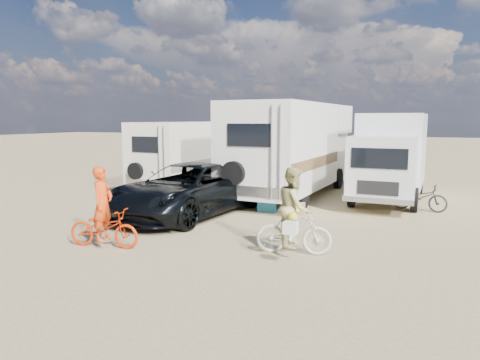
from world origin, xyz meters
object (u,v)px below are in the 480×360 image
at_px(bike_man, 104,228).
at_px(crate, 297,208).
at_px(rv_left, 197,155).
at_px(rider_man, 103,211).
at_px(rider_woman, 294,215).
at_px(cooler, 268,204).
at_px(box_truck, 390,157).
at_px(rv_main, 293,150).
at_px(bike_woman, 294,232).
at_px(bike_parked, 419,197).
at_px(dark_suv, 188,190).

xyz_separation_m(bike_man, crate, (3.10, 5.31, -0.28)).
bearing_deg(rv_left, rider_man, -72.08).
xyz_separation_m(rider_woman, cooler, (-2.08, 4.09, -0.64)).
relative_size(box_truck, crate, 14.85).
bearing_deg(rv_main, bike_man, -100.03).
height_order(bike_woman, bike_parked, bike_woman).
xyz_separation_m(rider_man, rider_woman, (4.19, 1.22, 0.03)).
relative_size(bike_man, crate, 3.97).
xyz_separation_m(rv_main, rider_man, (-1.95, -8.67, -0.91)).
relative_size(rv_left, cooler, 11.75).
xyz_separation_m(rv_main, rv_left, (-4.47, 0.38, -0.35)).
xyz_separation_m(rv_left, rider_woman, (6.72, -7.83, -0.54)).
bearing_deg(rv_main, bike_parked, -13.23).
relative_size(rider_man, cooler, 2.81).
bearing_deg(rv_left, bike_man, -72.08).
bearing_deg(crate, rider_man, -120.27).
distance_m(rv_main, rv_left, 4.50).
xyz_separation_m(rv_left, bike_parked, (9.12, -1.70, -0.97)).
xyz_separation_m(rv_main, crate, (1.15, -3.36, -1.59)).
distance_m(bike_parked, crate, 4.06).
distance_m(bike_man, bike_parked, 9.88).
bearing_deg(rider_man, dark_suv, -10.04).
bearing_deg(bike_parked, crate, 128.54).
distance_m(rv_left, rider_man, 9.41).
height_order(bike_woman, crate, bike_woman).
distance_m(box_truck, bike_man, 10.65).
bearing_deg(bike_woman, rider_man, 94.48).
height_order(box_truck, bike_parked, box_truck).
relative_size(dark_suv, bike_parked, 3.36).
distance_m(dark_suv, bike_man, 3.85).
bearing_deg(dark_suv, bike_woman, -25.18).
bearing_deg(rider_woman, dark_suv, 46.15).
distance_m(rv_left, bike_man, 9.45).
relative_size(rv_main, cooler, 13.43).
distance_m(rv_left, rider_woman, 10.33).
relative_size(rv_main, rider_woman, 4.63).
distance_m(rv_main, crate, 3.89).
relative_size(cooler, crate, 1.40).
bearing_deg(cooler, rider_woman, -75.31).
bearing_deg(rider_man, crate, -39.89).
relative_size(rv_main, rider_man, 4.78).
xyz_separation_m(box_truck, rider_man, (-5.52, -9.04, -0.72)).
xyz_separation_m(cooler, crate, (0.99, -0.00, -0.07)).
bearing_deg(bike_man, bike_woman, -83.35).
height_order(rv_main, rider_man, rv_main).
bearing_deg(dark_suv, box_truck, 50.35).
relative_size(bike_man, bike_woman, 1.03).
height_order(dark_suv, rider_woman, rider_woman).
bearing_deg(bike_parked, rv_left, 87.81).
distance_m(rider_woman, cooler, 4.64).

